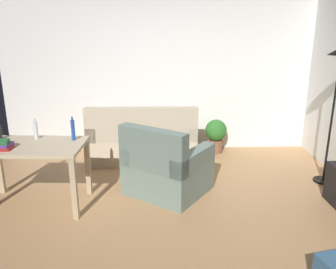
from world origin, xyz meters
The scene contains 9 objects.
ground_plane centered at (0.00, 0.00, -0.01)m, with size 5.20×4.40×0.02m, color tan.
wall_rear centered at (0.00, 2.20, 1.35)m, with size 5.20×0.10×2.70m, color white.
couch centered at (-0.27, 1.59, 0.31)m, with size 1.67×0.84×0.92m.
desk centered at (-1.49, 0.13, 0.65)m, with size 1.23×0.76×0.76m.
potted_plant centered at (0.96, 1.90, 0.33)m, with size 0.36×0.36×0.57m.
armchair centered at (0.07, 0.40, 0.32)m, with size 1.22×1.21×0.92m.
bottle_clear centered at (-1.48, 0.36, 0.87)m, with size 0.05×0.05×0.25m.
bottle_blue centered at (-1.02, 0.28, 0.89)m, with size 0.04×0.04×0.29m.
book_stack centered at (-1.74, -0.03, 0.81)m, with size 0.23×0.20×0.11m.
Camera 1 is at (-0.04, -3.64, 2.02)m, focal length 36.85 mm.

